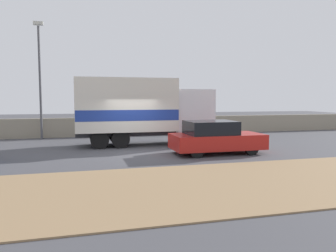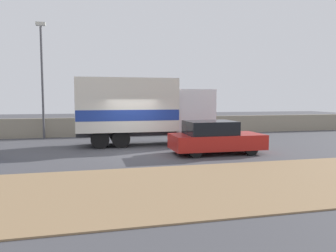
% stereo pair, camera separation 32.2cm
% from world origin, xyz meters
% --- Properties ---
extents(ground_plane, '(80.00, 80.00, 0.00)m').
position_xyz_m(ground_plane, '(0.00, 0.00, 0.00)').
color(ground_plane, '#47474C').
extents(dirt_shoulder_foreground, '(60.00, 5.34, 0.04)m').
position_xyz_m(dirt_shoulder_foreground, '(0.00, -6.11, 0.02)').
color(dirt_shoulder_foreground, '#937551').
rests_on(dirt_shoulder_foreground, ground_plane).
extents(stone_wall_backdrop, '(60.00, 0.35, 1.24)m').
position_xyz_m(stone_wall_backdrop, '(0.00, 7.18, 0.62)').
color(stone_wall_backdrop, gray).
rests_on(stone_wall_backdrop, ground_plane).
extents(street_lamp, '(0.56, 0.28, 7.10)m').
position_xyz_m(street_lamp, '(-4.84, 6.62, 4.10)').
color(street_lamp, '#4C4C51').
rests_on(street_lamp, ground_plane).
extents(box_truck, '(7.29, 2.38, 3.54)m').
position_xyz_m(box_truck, '(0.61, 2.53, 1.92)').
color(box_truck, silver).
rests_on(box_truck, ground_plane).
extents(car_hatchback, '(4.15, 1.89, 1.49)m').
position_xyz_m(car_hatchback, '(3.42, -1.08, 0.73)').
color(car_hatchback, '#B21E19').
rests_on(car_hatchback, ground_plane).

